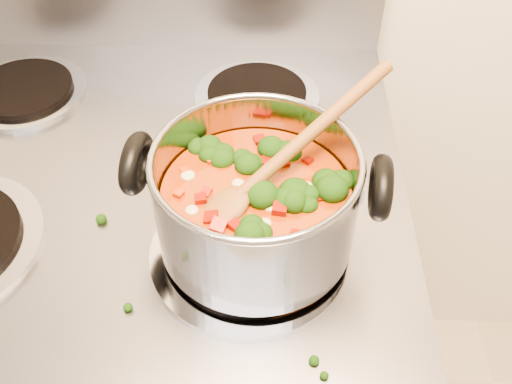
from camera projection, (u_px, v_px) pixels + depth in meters
electric_range at (161, 333)px, 1.10m from camera, size 0.76×0.69×1.08m
stockpot at (256, 201)px, 0.63m from camera, size 0.29×0.22×0.14m
wooden_spoon at (267, 171)px, 0.61m from camera, size 0.23×0.20×0.11m
cooktop_crumbs at (159, 282)px, 0.64m from camera, size 0.38×0.24×0.01m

